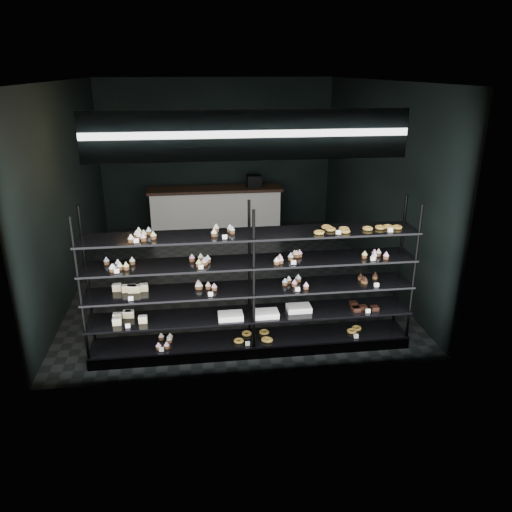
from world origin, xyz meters
name	(u,v)px	position (x,y,z in m)	size (l,w,h in m)	color
room	(228,185)	(0.00, 0.00, 1.60)	(5.01, 6.01, 3.20)	black
display_shelf	(250,305)	(0.06, -2.45, 0.63)	(4.00, 0.50, 1.91)	black
signage	(249,135)	(0.00, -2.93, 2.75)	(3.30, 0.05, 0.50)	#0E0C3F
pendant_lamp	(124,141)	(-1.47, -0.96, 2.45)	(0.33, 0.33, 0.89)	black
service_counter	(216,210)	(-0.08, 2.50, 0.50)	(2.84, 0.65, 1.23)	silver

